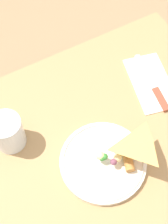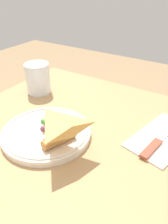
{
  "view_description": "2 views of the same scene",
  "coord_description": "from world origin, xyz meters",
  "px_view_note": "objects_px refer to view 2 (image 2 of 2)",
  "views": [
    {
      "loc": [
        -0.19,
        0.27,
        1.61
      ],
      "look_at": [
        0.21,
        0.05,
        0.81
      ],
      "focal_mm": 55.0,
      "sensor_mm": 36.0,
      "label": 1
    },
    {
      "loc": [
        -0.25,
        -0.25,
        1.12
      ],
      "look_at": [
        0.19,
        0.03,
        0.79
      ],
      "focal_mm": 35.0,
      "sensor_mm": 36.0,
      "label": 2
    }
  ],
  "objects_px": {
    "dining_table": "(54,203)",
    "milk_glass": "(38,79)",
    "plate_pizza": "(47,131)",
    "butter_knife": "(161,138)",
    "napkin_folded": "(163,137)"
  },
  "relations": [
    {
      "from": "dining_table",
      "to": "plate_pizza",
      "type": "distance_m",
      "value": 0.18
    },
    {
      "from": "milk_glass",
      "to": "napkin_folded",
      "type": "xyz_separation_m",
      "value": [
        -0.02,
        -0.44,
        -0.05
      ]
    },
    {
      "from": "milk_glass",
      "to": "dining_table",
      "type": "bearing_deg",
      "value": -134.31
    },
    {
      "from": "napkin_folded",
      "to": "plate_pizza",
      "type": "bearing_deg",
      "value": 121.18
    },
    {
      "from": "plate_pizza",
      "to": "napkin_folded",
      "type": "relative_size",
      "value": 1.02
    },
    {
      "from": "dining_table",
      "to": "milk_glass",
      "type": "height_order",
      "value": "milk_glass"
    },
    {
      "from": "milk_glass",
      "to": "napkin_folded",
      "type": "bearing_deg",
      "value": -93.14
    },
    {
      "from": "napkin_folded",
      "to": "butter_knife",
      "type": "bearing_deg",
      "value": 170.85
    },
    {
      "from": "plate_pizza",
      "to": "butter_knife",
      "type": "height_order",
      "value": "plate_pizza"
    },
    {
      "from": "plate_pizza",
      "to": "butter_knife",
      "type": "distance_m",
      "value": 0.29
    },
    {
      "from": "dining_table",
      "to": "milk_glass",
      "type": "bearing_deg",
      "value": 45.69
    },
    {
      "from": "dining_table",
      "to": "plate_pizza",
      "type": "relative_size",
      "value": 4.07
    },
    {
      "from": "butter_knife",
      "to": "dining_table",
      "type": "bearing_deg",
      "value": 148.79
    },
    {
      "from": "plate_pizza",
      "to": "milk_glass",
      "type": "height_order",
      "value": "milk_glass"
    },
    {
      "from": "dining_table",
      "to": "napkin_folded",
      "type": "xyz_separation_m",
      "value": [
        0.23,
        -0.18,
        0.14
      ]
    }
  ]
}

